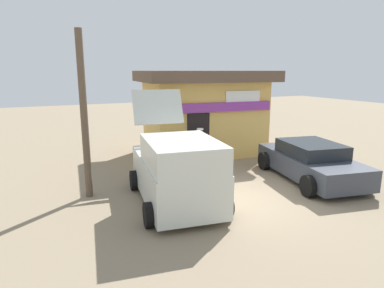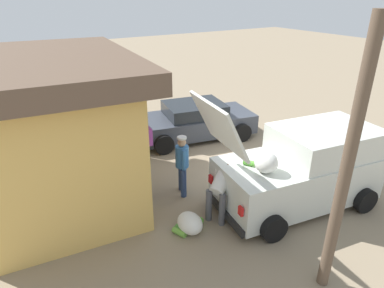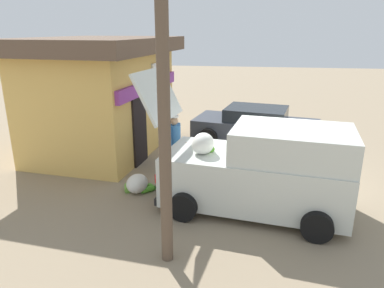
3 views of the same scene
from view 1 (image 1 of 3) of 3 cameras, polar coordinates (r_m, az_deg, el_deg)
ground_plane at (r=10.23m, az=9.38°, el=-8.49°), size 60.00×60.00×0.00m
storefront_bar at (r=14.79m, az=2.00°, el=5.66°), size 5.85×4.45×3.60m
delivery_van at (r=9.15m, az=-2.70°, el=-4.55°), size 2.60×4.66×3.00m
parked_sedan at (r=11.98m, az=19.48°, el=-2.85°), size 2.80×4.48×1.28m
vendor_standing at (r=11.95m, az=1.36°, el=-0.63°), size 0.54×0.43×1.62m
customer_bending at (r=11.25m, az=-4.41°, el=-2.18°), size 0.71×0.78×1.26m
unloaded_banana_pile at (r=12.17m, az=-6.14°, el=-3.98°), size 0.69×0.83×0.44m
paint_bucket at (r=14.23m, az=16.58°, el=-2.00°), size 0.28×0.28×0.41m
utility_pole at (r=9.87m, az=-17.86°, el=4.49°), size 0.20×0.20×4.72m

